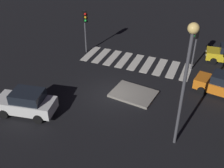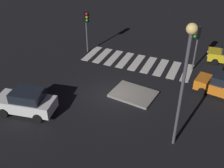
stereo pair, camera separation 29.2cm
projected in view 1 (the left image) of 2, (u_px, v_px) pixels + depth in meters
The scene contains 8 objects.
ground_plane at pixel (112, 95), 21.04m from camera, with size 80.00×80.00×0.00m, color black.
traffic_island at pixel (133, 94), 21.02m from camera, with size 3.50×2.79×0.18m.
car_orange at pixel (222, 85), 20.76m from camera, with size 4.00×2.26×1.67m.
car_white at pixel (26, 103), 18.79m from camera, with size 4.26×2.45×1.77m.
traffic_light_east at pixel (85, 22), 25.40m from camera, with size 0.54×0.53×4.11m.
traffic_light_south at pixel (195, 37), 22.64m from camera, with size 0.54×0.53×4.01m.
street_lamp at pixel (187, 68), 14.04m from camera, with size 0.56×0.56×7.60m.
crosswalk_near at pixel (136, 62), 25.41m from camera, with size 9.90×3.20×0.02m.
Camera 1 is at (-6.63, 15.88, 12.13)m, focal length 44.39 mm.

